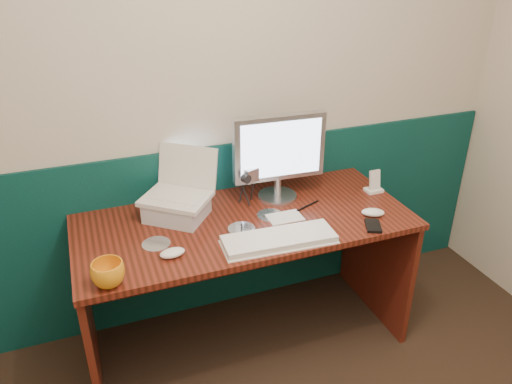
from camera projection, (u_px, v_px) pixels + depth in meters
name	position (u px, v px, depth m)	size (l,w,h in m)	color
back_wall	(199.00, 99.00, 2.44)	(3.50, 0.04, 2.50)	beige
wainscot	(207.00, 231.00, 2.77)	(3.48, 0.02, 1.00)	#07322A
desk	(246.00, 283.00, 2.56)	(1.60, 0.70, 0.75)	#37130A
laptop_riser	(177.00, 209.00, 2.39)	(0.26, 0.22, 0.09)	silver
laptop	(174.00, 176.00, 2.31)	(0.31, 0.23, 0.25)	silver
monitor	(278.00, 156.00, 2.49)	(0.47, 0.13, 0.47)	#B1B1B6
keyboard	(279.00, 240.00, 2.20)	(0.50, 0.17, 0.03)	white
mouse_right	(373.00, 212.00, 2.41)	(0.11, 0.07, 0.04)	white
mouse_left	(172.00, 253.00, 2.10)	(0.11, 0.06, 0.04)	white
mug	(108.00, 274.00, 1.92)	(0.13, 0.13, 0.10)	orange
camcorder	(246.00, 184.00, 2.49)	(0.09, 0.14, 0.21)	#AFAFB4
cd_spindle	(242.00, 231.00, 2.27)	(0.13, 0.13, 0.03)	#B0B6C1
cd_loose_a	(156.00, 244.00, 2.20)	(0.13, 0.13, 0.00)	#B4BCC4
cd_loose_b	(270.00, 215.00, 2.43)	(0.13, 0.13, 0.00)	silver
pen	(307.00, 206.00, 2.50)	(0.01, 0.01, 0.16)	black
papers	(285.00, 217.00, 2.40)	(0.17, 0.11, 0.00)	silver
dock	(374.00, 190.00, 2.65)	(0.09, 0.07, 0.02)	white
music_player	(375.00, 180.00, 2.62)	(0.06, 0.01, 0.10)	silver
pda	(373.00, 226.00, 2.32)	(0.07, 0.12, 0.01)	black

